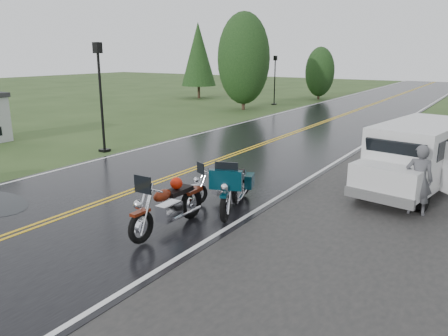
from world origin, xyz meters
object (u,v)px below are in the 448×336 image
van_white (365,163)px  motorcycle_teal (225,195)px  motorcycle_red (140,214)px  person_at_van (419,181)px  lamp_post_far_left (275,80)px  motorcycle_silver (198,186)px  lamp_post_near_left (101,98)px

van_white → motorcycle_teal: bearing=-111.9°
motorcycle_red → person_at_van: (4.46, 5.03, 0.17)m
motorcycle_red → motorcycle_teal: 2.11m
lamp_post_far_left → motorcycle_silver: bearing=-68.2°
van_white → person_at_van: 1.57m
motorcycle_red → motorcycle_teal: motorcycle_teal is taller
van_white → motorcycle_silver: bearing=-129.9°
motorcycle_silver → motorcycle_teal: bearing=-2.2°
motorcycle_red → motorcycle_teal: bearing=66.5°
lamp_post_near_left → lamp_post_far_left: lamp_post_near_left is taller
motorcycle_teal → motorcycle_silver: size_ratio=1.29×
motorcycle_red → person_at_van: size_ratio=1.36×
lamp_post_near_left → lamp_post_far_left: 18.78m
motorcycle_red → motorcycle_silver: bearing=99.0°
motorcycle_teal → lamp_post_far_left: bearing=94.1°
motorcycle_red → van_white: (2.99, 5.58, 0.30)m
motorcycle_red → person_at_van: bearing=47.9°
lamp_post_far_left → motorcycle_teal: bearing=-66.0°
person_at_van → motorcycle_teal: bearing=34.2°
person_at_van → van_white: bearing=-26.7°
person_at_van → lamp_post_far_left: lamp_post_far_left is taller
van_white → person_at_van: size_ratio=2.91×
motorcycle_silver → van_white: (3.43, 2.99, 0.45)m
motorcycle_silver → van_white: bearing=66.0°
lamp_post_far_left → lamp_post_near_left: bearing=-84.9°
motorcycle_red → van_white: size_ratio=0.47×
motorcycle_teal → lamp_post_near_left: (-8.37, 3.90, 1.47)m
van_white → lamp_post_far_left: lamp_post_far_left is taller
motorcycle_silver → lamp_post_near_left: bearing=-179.7°
motorcycle_teal → motorcycle_silver: motorcycle_teal is taller
van_white → lamp_post_far_left: (-12.22, 18.96, 0.86)m
motorcycle_red → motorcycle_teal: size_ratio=0.99×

